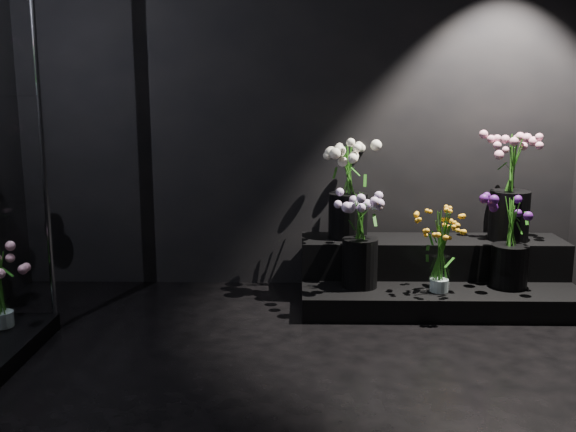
{
  "coord_description": "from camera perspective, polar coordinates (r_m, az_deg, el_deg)",
  "views": [
    {
      "loc": [
        0.03,
        -2.62,
        1.42
      ],
      "look_at": [
        -0.05,
        1.2,
        0.67
      ],
      "focal_mm": 40.0,
      "sensor_mm": 36.0,
      "label": 1
    }
  ],
  "objects": [
    {
      "name": "floor",
      "position": [
        2.98,
        0.45,
        -17.29
      ],
      "size": [
        4.0,
        4.0,
        0.0
      ],
      "primitive_type": "plane",
      "color": "black",
      "rests_on": "ground"
    },
    {
      "name": "wall_back",
      "position": [
        4.62,
        0.76,
        10.88
      ],
      "size": [
        4.0,
        0.0,
        4.0
      ],
      "primitive_type": "plane",
      "rotation": [
        1.57,
        0.0,
        0.0
      ],
      "color": "black",
      "rests_on": "floor"
    },
    {
      "name": "wall_front",
      "position": [
        0.62,
        -1.44,
        9.61
      ],
      "size": [
        4.0,
        0.0,
        4.0
      ],
      "primitive_type": "plane",
      "rotation": [
        -1.57,
        0.0,
        0.0
      ],
      "color": "black",
      "rests_on": "floor"
    },
    {
      "name": "display_riser",
      "position": [
        4.53,
        12.83,
        -5.19
      ],
      "size": [
        1.81,
        0.81,
        0.4
      ],
      "color": "black",
      "rests_on": "floor"
    },
    {
      "name": "bouquet_orange_bells",
      "position": [
        4.17,
        13.43,
        -2.92
      ],
      "size": [
        0.33,
        0.33,
        0.53
      ],
      "rotation": [
        0.0,
        0.0,
        -0.25
      ],
      "color": "white",
      "rests_on": "display_riser"
    },
    {
      "name": "bouquet_lilac",
      "position": [
        4.17,
        6.46,
        -1.32
      ],
      "size": [
        0.39,
        0.39,
        0.64
      ],
      "rotation": [
        0.0,
        0.0,
        -0.12
      ],
      "color": "black",
      "rests_on": "display_riser"
    },
    {
      "name": "bouquet_purple",
      "position": [
        4.39,
        19.23,
        -1.68
      ],
      "size": [
        0.4,
        0.4,
        0.61
      ],
      "rotation": [
        0.0,
        0.0,
        0.23
      ],
      "color": "black",
      "rests_on": "display_riser"
    },
    {
      "name": "bouquet_cream_roses",
      "position": [
        4.46,
        5.41,
        3.02
      ],
      "size": [
        0.51,
        0.51,
        0.68
      ],
      "rotation": [
        0.0,
        0.0,
        0.27
      ],
      "color": "black",
      "rests_on": "display_riser"
    },
    {
      "name": "bouquet_pink_roses",
      "position": [
        4.61,
        19.23,
        2.88
      ],
      "size": [
        0.44,
        0.44,
        0.72
      ],
      "rotation": [
        0.0,
        0.0,
        -0.24
      ],
      "color": "black",
      "rests_on": "display_riser"
    }
  ]
}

